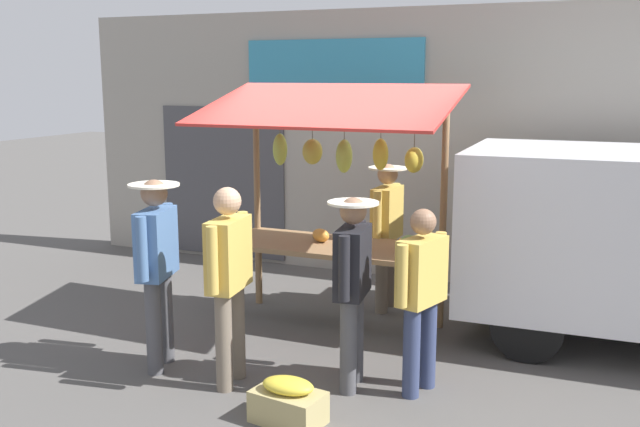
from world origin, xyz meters
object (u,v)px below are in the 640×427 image
vendor_with_sunhat (387,225)px  shopper_in_grey_tee (421,289)px  shopper_in_striped_shirt (353,277)px  shopper_with_shopping_bag (229,271)px  produce_crate_near (288,402)px  shopper_with_ponytail (157,258)px  market_stall (336,179)px

vendor_with_sunhat → shopper_in_grey_tee: (-0.91, 1.96, -0.08)m
shopper_in_striped_shirt → shopper_with_shopping_bag: size_ratio=0.96×
vendor_with_sunhat → shopper_with_shopping_bag: size_ratio=0.97×
vendor_with_sunhat → produce_crate_near: vendor_with_sunhat is taller
vendor_with_sunhat → shopper_in_striped_shirt: vendor_with_sunhat is taller
shopper_in_striped_shirt → shopper_with_ponytail: bearing=91.6°
shopper_with_ponytail → shopper_with_shopping_bag: shopper_with_ponytail is taller
shopper_in_striped_shirt → produce_crate_near: size_ratio=2.79×
market_stall → vendor_with_sunhat: (-0.33, -0.71, -0.58)m
shopper_with_ponytail → shopper_with_shopping_bag: bearing=-108.9°
vendor_with_sunhat → shopper_in_grey_tee: 2.16m
market_stall → shopper_with_ponytail: market_stall is taller
shopper_with_shopping_bag → shopper_in_grey_tee: (-1.51, -0.46, -0.10)m
shopper_in_striped_shirt → shopper_with_shopping_bag: 1.02m
shopper_with_ponytail → vendor_with_sunhat: bearing=-44.1°
shopper_with_shopping_bag → produce_crate_near: 1.20m
market_stall → shopper_with_shopping_bag: market_stall is taller
produce_crate_near → shopper_in_striped_shirt: bearing=-105.4°
market_stall → vendor_with_sunhat: 0.98m
shopper_with_ponytail → produce_crate_near: 1.80m
market_stall → shopper_in_striped_shirt: market_stall is taller
market_stall → produce_crate_near: 2.61m
market_stall → shopper_in_grey_tee: market_stall is taller
vendor_with_sunhat → shopper_with_ponytail: shopper_with_ponytail is taller
shopper_in_striped_shirt → produce_crate_near: 1.14m
market_stall → shopper_with_shopping_bag: 1.82m
shopper_in_striped_shirt → vendor_with_sunhat: bearing=2.5°
vendor_with_sunhat → shopper_in_grey_tee: size_ratio=1.06×
vendor_with_sunhat → shopper_with_ponytail: size_ratio=0.96×
shopper_with_shopping_bag → vendor_with_sunhat: bearing=-20.3°
shopper_in_striped_shirt → shopper_with_shopping_bag: (0.97, 0.34, 0.03)m
vendor_with_sunhat → market_stall: bearing=-22.8°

